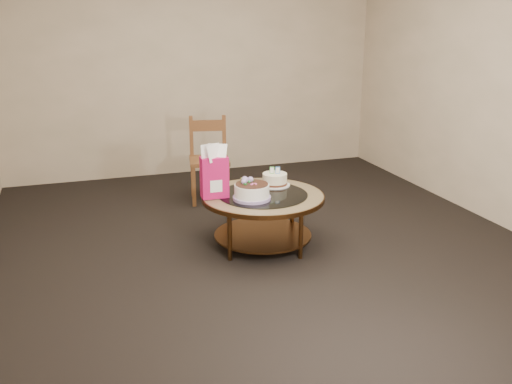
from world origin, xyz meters
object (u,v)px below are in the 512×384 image
object	(u,v)px
gift_bag	(214,172)
decorated_cake	(252,192)
cream_cake	(275,180)
dining_chair	(209,159)
coffee_table	(263,203)

from	to	relation	value
gift_bag	decorated_cake	bearing A→B (deg)	-27.35
decorated_cake	cream_cake	distance (m)	0.43
gift_bag	dining_chair	size ratio (longest dim) A/B	0.50
coffee_table	decorated_cake	size ratio (longest dim) A/B	3.33
cream_cake	gift_bag	size ratio (longest dim) A/B	0.61
dining_chair	coffee_table	bearing A→B (deg)	-74.44
cream_cake	coffee_table	bearing A→B (deg)	-111.62
decorated_cake	gift_bag	distance (m)	0.34
dining_chair	gift_bag	bearing A→B (deg)	-91.41
coffee_table	dining_chair	distance (m)	1.37
decorated_cake	cream_cake	size ratio (longest dim) A/B	1.16
coffee_table	cream_cake	distance (m)	0.30
coffee_table	cream_cake	size ratio (longest dim) A/B	3.86
decorated_cake	coffee_table	bearing A→B (deg)	36.35
coffee_table	dining_chair	size ratio (longest dim) A/B	1.17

